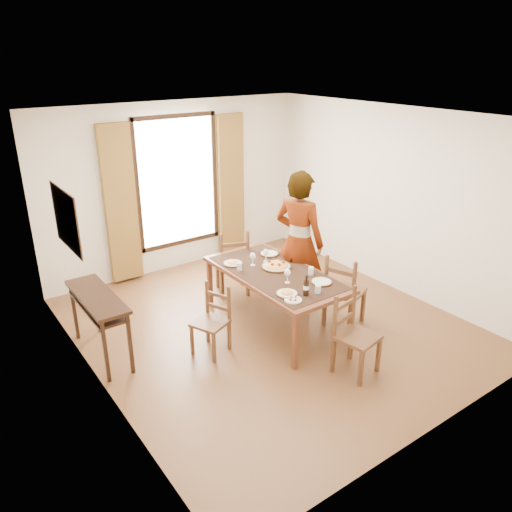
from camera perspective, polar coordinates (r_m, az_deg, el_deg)
ground at (r=6.71m, az=1.47°, el=-7.89°), size 5.00×5.00×0.00m
room_shell at (r=6.18m, az=0.85°, el=5.04°), size 4.60×5.10×2.74m
console_table at (r=6.06m, az=-17.67°, el=-5.24°), size 0.38×1.20×0.80m
dining_table at (r=6.43m, az=2.27°, el=-2.32°), size 1.00×2.00×0.76m
chair_west at (r=6.01m, az=-5.08°, el=-7.55°), size 0.49×0.49×0.84m
chair_north at (r=7.37m, az=-2.69°, el=-0.89°), size 0.58×0.58×1.02m
chair_south at (r=5.72m, az=11.20°, el=-9.02°), size 0.50×0.50×0.96m
chair_east at (r=6.61m, az=10.01°, el=-4.16°), size 0.58×0.58×1.01m
man at (r=6.78m, az=4.93°, el=1.60°), size 1.04×0.96×1.97m
plate_sw at (r=5.83m, az=3.56°, el=-4.16°), size 0.27×0.27×0.05m
plate_se at (r=6.16m, az=7.50°, el=-2.81°), size 0.27×0.27×0.05m
plate_nw at (r=6.63m, az=-2.67°, el=-0.71°), size 0.27×0.27×0.05m
plate_ne at (r=6.94m, az=1.53°, el=0.39°), size 0.27×0.27×0.05m
pasta_platter at (r=6.52m, az=2.34°, el=-0.92°), size 0.40×0.40×0.10m
caprese_plate at (r=5.70m, az=4.27°, el=-4.92°), size 0.20×0.20×0.04m
wine_glass_a at (r=6.09m, az=3.63°, el=-2.28°), size 0.08×0.08×0.18m
wine_glass_b at (r=6.68m, az=1.15°, el=0.07°), size 0.08×0.08×0.18m
wine_glass_c at (r=6.56m, az=-0.38°, el=-0.34°), size 0.08×0.08×0.18m
tumbler_a at (r=6.35m, az=6.31°, el=-1.70°), size 0.07×0.07×0.10m
tumbler_b at (r=6.44m, az=-1.90°, el=-1.20°), size 0.07×0.07×0.10m
tumbler_c at (r=5.89m, az=7.10°, el=-3.76°), size 0.07×0.07×0.10m
wine_bottle at (r=5.79m, az=5.76°, el=-3.37°), size 0.07×0.07×0.25m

